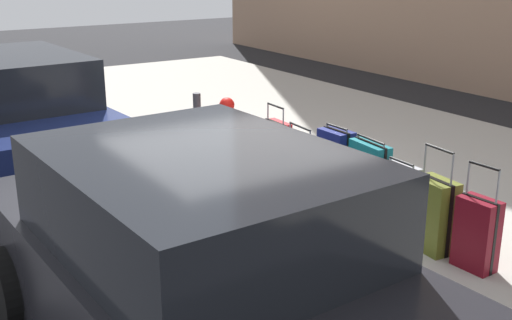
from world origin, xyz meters
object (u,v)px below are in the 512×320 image
(fire_hydrant, at_px, (227,122))
(parked_car_charcoal_0, at_px, (203,272))
(suitcase_olive_1, at_px, (434,215))
(suitcase_maroon_7, at_px, (252,144))
(suitcase_teal_3, at_px, (369,178))
(suitcase_navy_4, at_px, (335,164))
(parked_car_navy_1, at_px, (15,117))
(suitcase_red_6, at_px, (275,148))
(bollard_post, at_px, (197,117))
(suitcase_silver_2, at_px, (399,199))
(suitcase_black_5, at_px, (299,165))
(suitcase_maroon_0, at_px, (477,234))

(fire_hydrant, xyz_separation_m, parked_car_charcoal_0, (-4.06, 2.58, 0.21))
(suitcase_olive_1, height_order, suitcase_maroon_7, suitcase_olive_1)
(suitcase_teal_3, bearing_deg, fire_hydrant, 0.87)
(suitcase_navy_4, height_order, parked_car_navy_1, parked_car_navy_1)
(suitcase_maroon_7, bearing_deg, suitcase_red_6, -177.86)
(suitcase_olive_1, xyz_separation_m, bollard_post, (4.42, 0.08, 0.01))
(suitcase_teal_3, distance_m, bollard_post, 3.43)
(suitcase_olive_1, relative_size, parked_car_charcoal_0, 0.23)
(suitcase_silver_2, height_order, suitcase_teal_3, suitcase_teal_3)
(suitcase_navy_4, distance_m, suitcase_maroon_7, 1.57)
(parked_car_navy_1, bearing_deg, suitcase_silver_2, -150.08)
(fire_hydrant, bearing_deg, suitcase_maroon_7, 175.04)
(suitcase_red_6, bearing_deg, suitcase_black_5, 177.19)
(suitcase_navy_4, relative_size, parked_car_navy_1, 0.19)
(suitcase_maroon_0, bearing_deg, suitcase_olive_1, 3.21)
(suitcase_silver_2, xyz_separation_m, parked_car_charcoal_0, (-0.72, 2.54, 0.25))
(suitcase_red_6, bearing_deg, suitcase_maroon_0, 179.92)
(suitcase_silver_2, distance_m, suitcase_red_6, 2.11)
(fire_hydrant, relative_size, parked_car_charcoal_0, 0.17)
(suitcase_teal_3, distance_m, parked_car_navy_1, 4.70)
(suitcase_maroon_7, distance_m, parked_car_charcoal_0, 4.19)
(suitcase_maroon_0, bearing_deg, suitcase_silver_2, -0.66)
(suitcase_navy_4, bearing_deg, fire_hydrant, 0.85)
(suitcase_navy_4, xyz_separation_m, suitcase_black_5, (0.52, 0.10, -0.13))
(suitcase_maroon_0, height_order, parked_car_charcoal_0, parked_car_charcoal_0)
(suitcase_navy_4, height_order, suitcase_maroon_7, suitcase_navy_4)
(suitcase_navy_4, xyz_separation_m, bollard_post, (2.90, 0.18, -0.04))
(bollard_post, bearing_deg, suitcase_red_6, -176.73)
(suitcase_navy_4, height_order, suitcase_black_5, suitcase_navy_4)
(bollard_post, bearing_deg, suitcase_silver_2, -178.38)
(suitcase_teal_3, xyz_separation_m, bollard_post, (3.42, 0.19, -0.03))
(suitcase_maroon_7, height_order, bollard_post, bollard_post)
(fire_hydrant, bearing_deg, suitcase_red_6, 177.93)
(suitcase_olive_1, bearing_deg, bollard_post, 0.97)
(suitcase_maroon_7, height_order, fire_hydrant, fire_hydrant)
(suitcase_maroon_0, height_order, suitcase_red_6, suitcase_maroon_0)
(suitcase_maroon_0, height_order, suitcase_teal_3, suitcase_maroon_0)
(bollard_post, distance_m, parked_car_charcoal_0, 5.27)
(suitcase_maroon_0, height_order, suitcase_navy_4, suitcase_maroon_0)
(suitcase_silver_2, height_order, parked_car_charcoal_0, parked_car_charcoal_0)
(fire_hydrant, distance_m, parked_car_navy_1, 2.80)
(suitcase_silver_2, height_order, suitcase_maroon_7, suitcase_silver_2)
(fire_hydrant, relative_size, parked_car_navy_1, 0.16)
(suitcase_navy_4, distance_m, fire_hydrant, 2.30)
(suitcase_silver_2, bearing_deg, suitcase_maroon_7, 0.55)
(suitcase_teal_3, xyz_separation_m, parked_car_charcoal_0, (-1.24, 2.62, 0.21))
(bollard_post, height_order, parked_car_navy_1, parked_car_navy_1)
(suitcase_navy_4, relative_size, fire_hydrant, 1.14)
(suitcase_maroon_0, relative_size, suitcase_black_5, 1.29)
(parked_car_charcoal_0, bearing_deg, suitcase_navy_4, -55.93)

